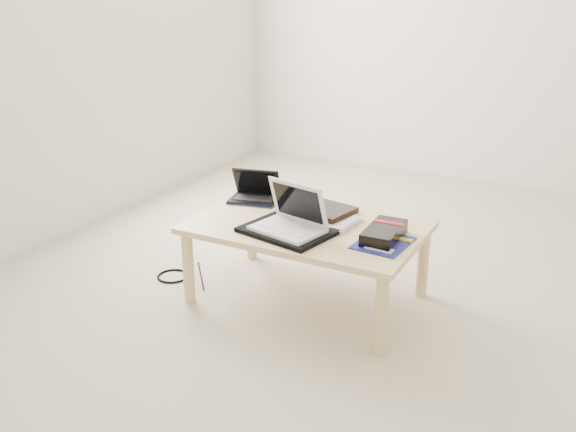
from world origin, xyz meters
The scene contains 13 objects.
ground centered at (0.00, 0.00, 0.00)m, with size 4.00×4.00×0.00m, color beige.
coffee_table centered at (-0.27, -0.42, 0.35)m, with size 1.10×0.70×0.40m.
book centered at (-0.27, -0.23, 0.41)m, with size 0.31×0.28×0.03m.
netbook centered at (-0.68, -0.24, 0.44)m, with size 0.29×0.24×0.17m.
tablet centered at (-0.35, -0.44, 0.41)m, with size 0.28×0.24×0.01m.
remote centered at (-0.09, -0.37, 0.41)m, with size 0.08×0.24×0.02m.
neoprene_sleeve centered at (-0.31, -0.57, 0.41)m, with size 0.40×0.29×0.02m, color black.
white_laptop centered at (-0.29, -0.56, 0.47)m, with size 0.35×0.28×0.22m.
motherboard centered at (0.13, -0.48, 0.40)m, with size 0.24×0.29×0.01m.
gpu_box centered at (0.12, -0.43, 0.43)m, with size 0.15×0.29×0.06m.
cable_coil centered at (-0.39, -0.39, 0.41)m, with size 0.11×0.11×0.01m, color black.
floor_cable_coil centered at (-1.02, -0.55, 0.01)m, with size 0.17×0.17×0.01m, color black.
floor_cable_trail centered at (-0.89, -0.47, 0.00)m, with size 0.01×0.01×0.34m, color black.
Camera 1 is at (1.00, -3.02, 1.52)m, focal length 40.00 mm.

